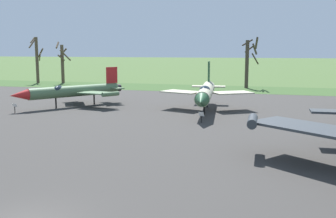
% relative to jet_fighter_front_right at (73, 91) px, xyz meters
% --- Properties ---
extents(asphalt_apron, '(87.47, 58.58, 0.05)m').
position_rel_jet_fighter_front_right_xyz_m(asphalt_apron, '(13.51, -10.60, -1.80)').
color(asphalt_apron, '#383533').
rests_on(asphalt_apron, ground).
extents(grass_verge_strip, '(147.47, 12.00, 0.06)m').
position_rel_jet_fighter_front_right_xyz_m(grass_verge_strip, '(13.51, 24.68, -1.80)').
color(grass_verge_strip, '#355227').
rests_on(grass_verge_strip, ground).
extents(jet_fighter_front_right, '(10.07, 12.05, 4.37)m').
position_rel_jet_fighter_front_right_xyz_m(jet_fighter_front_right, '(0.00, 0.00, 0.00)').
color(jet_fighter_front_right, '#4C6B47').
rests_on(jet_fighter_front_right, ground).
extents(info_placard_front_right, '(0.56, 0.27, 1.02)m').
position_rel_jet_fighter_front_right_xyz_m(info_placard_front_right, '(-3.43, -5.83, -1.19)').
color(info_placard_front_right, black).
rests_on(info_placard_front_right, ground).
extents(jet_fighter_rear_center, '(10.09, 15.09, 5.09)m').
position_rel_jet_fighter_front_right_xyz_m(jet_fighter_rear_center, '(15.11, 0.39, 0.26)').
color(jet_fighter_rear_center, '#B7B293').
rests_on(jet_fighter_rear_center, ground).
extents(info_placard_rear_center, '(0.52, 0.31, 1.03)m').
position_rel_jet_fighter_front_right_xyz_m(info_placard_rear_center, '(15.92, -6.01, -1.20)').
color(info_placard_rear_center, black).
rests_on(info_placard_rear_center, ground).
extents(bare_tree_far_left, '(2.35, 2.30, 8.81)m').
position_rel_jet_fighter_front_right_xyz_m(bare_tree_far_left, '(-22.36, 26.42, 2.93)').
color(bare_tree_far_left, brown).
rests_on(bare_tree_far_left, ground).
extents(bare_tree_left_of_center, '(2.81, 2.67, 7.95)m').
position_rel_jet_fighter_front_right_xyz_m(bare_tree_left_of_center, '(-17.68, 27.70, 2.30)').
color(bare_tree_left_of_center, brown).
rests_on(bare_tree_left_of_center, ground).
extents(bare_tree_center, '(2.92, 3.60, 8.47)m').
position_rel_jet_fighter_front_right_xyz_m(bare_tree_center, '(17.38, 27.29, 2.88)').
color(bare_tree_center, '#42382D').
rests_on(bare_tree_center, ground).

